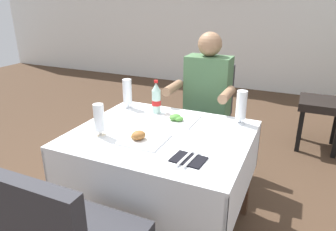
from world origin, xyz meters
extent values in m
plane|color=#473323|center=(0.00, 0.00, 0.00)|extent=(11.00, 11.00, 0.00)
cube|color=white|center=(0.00, 3.82, 1.39)|extent=(11.00, 0.12, 2.79)
cube|color=white|center=(0.08, 0.02, 0.71)|extent=(1.07, 0.91, 0.02)
cube|color=white|center=(0.08, -0.43, 0.54)|extent=(1.07, 0.02, 0.32)
cube|color=white|center=(0.08, 0.47, 0.54)|extent=(1.07, 0.02, 0.32)
cube|color=white|center=(-0.44, 0.02, 0.54)|extent=(0.02, 0.91, 0.32)
cube|color=white|center=(0.61, 0.02, 0.54)|extent=(0.02, 0.91, 0.32)
cube|color=#472D1E|center=(-0.39, -0.37, 0.35)|extent=(0.07, 0.07, 0.70)
cube|color=#472D1E|center=(-0.39, 0.42, 0.35)|extent=(0.07, 0.07, 0.70)
cube|color=#472D1E|center=(0.56, 0.42, 0.35)|extent=(0.07, 0.07, 0.70)
cube|color=#2D2D33|center=(0.08, 0.78, 0.49)|extent=(0.44, 0.44, 0.08)
cube|color=#2D2D33|center=(0.08, 1.03, 0.75)|extent=(0.42, 0.06, 0.44)
cube|color=black|center=(-0.09, 0.61, 0.23)|extent=(0.04, 0.04, 0.45)
cube|color=black|center=(0.25, 0.61, 0.23)|extent=(0.04, 0.04, 0.45)
cube|color=black|center=(-0.09, 0.95, 0.23)|extent=(0.04, 0.04, 0.45)
cube|color=black|center=(0.25, 0.95, 0.23)|extent=(0.04, 0.04, 0.45)
cylinder|color=#282D42|center=(0.05, 0.57, 0.23)|extent=(0.10, 0.10, 0.45)
cylinder|color=#282D42|center=(0.21, 0.57, 0.23)|extent=(0.10, 0.10, 0.45)
cube|color=#282D42|center=(0.13, 0.74, 0.51)|extent=(0.34, 0.36, 0.12)
cube|color=#4C754C|center=(0.13, 0.82, 0.82)|extent=(0.36, 0.20, 0.50)
sphere|color=#997051|center=(0.13, 0.82, 1.17)|extent=(0.19, 0.19, 0.19)
cylinder|color=#997051|center=(-0.08, 0.59, 0.85)|extent=(0.07, 0.26, 0.07)
cylinder|color=#997051|center=(0.35, 0.59, 0.85)|extent=(0.07, 0.26, 0.07)
cube|color=white|center=(0.04, -0.12, 0.73)|extent=(0.25, 0.25, 0.01)
ellipsoid|color=gold|center=(0.00, -0.13, 0.75)|extent=(0.09, 0.08, 0.02)
ellipsoid|color=#99602D|center=(0.01, -0.14, 0.76)|extent=(0.11, 0.11, 0.05)
cube|color=white|center=(0.10, 0.26, 0.73)|extent=(0.25, 0.25, 0.01)
ellipsoid|color=#4C8E38|center=(0.12, 0.22, 0.75)|extent=(0.09, 0.09, 0.03)
ellipsoid|color=#4C8E38|center=(0.09, 0.23, 0.75)|extent=(0.10, 0.10, 0.03)
ellipsoid|color=#4C8E38|center=(0.09, 0.23, 0.75)|extent=(0.10, 0.11, 0.04)
cylinder|color=white|center=(-0.34, 0.33, 0.73)|extent=(0.07, 0.07, 0.01)
cylinder|color=white|center=(-0.34, 0.33, 0.74)|extent=(0.02, 0.02, 0.03)
cylinder|color=white|center=(-0.34, 0.33, 0.85)|extent=(0.07, 0.07, 0.19)
cylinder|color=black|center=(-0.34, 0.33, 0.82)|extent=(0.06, 0.06, 0.13)
cylinder|color=white|center=(0.50, 0.37, 0.73)|extent=(0.07, 0.07, 0.01)
cylinder|color=white|center=(0.50, 0.37, 0.74)|extent=(0.02, 0.02, 0.03)
cylinder|color=white|center=(0.50, 0.37, 0.85)|extent=(0.07, 0.07, 0.19)
cylinder|color=gold|center=(0.50, 0.37, 0.81)|extent=(0.06, 0.06, 0.09)
cylinder|color=white|center=(-0.24, -0.17, 0.73)|extent=(0.07, 0.07, 0.01)
cylinder|color=white|center=(-0.24, -0.17, 0.74)|extent=(0.02, 0.02, 0.03)
cylinder|color=white|center=(-0.24, -0.17, 0.84)|extent=(0.06, 0.06, 0.17)
cylinder|color=#C68928|center=(-0.24, -0.17, 0.83)|extent=(0.06, 0.06, 0.13)
cylinder|color=silver|center=(-0.10, 0.33, 0.81)|extent=(0.06, 0.06, 0.17)
cylinder|color=red|center=(-0.10, 0.33, 0.80)|extent=(0.06, 0.06, 0.04)
cone|color=silver|center=(-0.10, 0.33, 0.92)|extent=(0.06, 0.06, 0.05)
cylinder|color=red|center=(-0.10, 0.33, 0.96)|extent=(0.03, 0.03, 0.02)
cube|color=black|center=(0.36, -0.23, 0.73)|extent=(0.18, 0.14, 0.01)
cube|color=silver|center=(0.34, -0.23, 0.73)|extent=(0.03, 0.19, 0.01)
cube|color=silver|center=(0.38, -0.23, 0.73)|extent=(0.03, 0.19, 0.01)
cube|color=black|center=(1.05, 1.80, 0.49)|extent=(0.44, 0.44, 0.08)
cube|color=black|center=(0.88, 1.97, 0.23)|extent=(0.04, 0.04, 0.45)
cube|color=black|center=(0.88, 1.63, 0.23)|extent=(0.04, 0.04, 0.45)
cube|color=black|center=(1.22, 1.97, 0.23)|extent=(0.04, 0.04, 0.45)
camera|label=1|loc=(0.84, -1.55, 1.52)|focal=33.05mm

